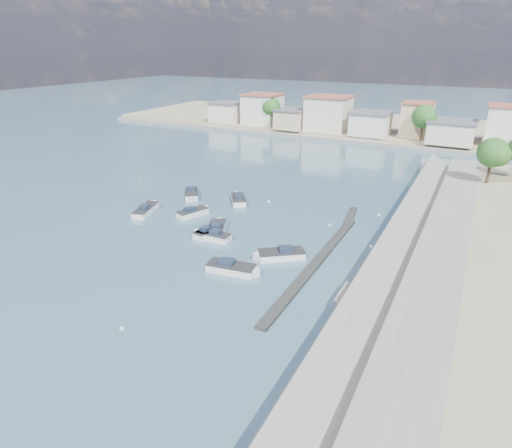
{
  "coord_description": "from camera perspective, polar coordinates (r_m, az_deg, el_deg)",
  "views": [
    {
      "loc": [
        19.98,
        -28.4,
        21.41
      ],
      "look_at": [
        -2.19,
        13.72,
        1.4
      ],
      "focal_mm": 30.0,
      "sensor_mm": 36.0,
      "label": 1
    }
  ],
  "objects": [
    {
      "name": "breakwater",
      "position": [
        48.06,
        9.08,
        -3.73
      ],
      "size": [
        2.0,
        31.02,
        0.35
      ],
      "color": "black",
      "rests_on": "ground"
    },
    {
      "name": "far_town",
      "position": [
        107.0,
        23.0,
        12.19
      ],
      "size": [
        113.01,
        12.8,
        8.35
      ],
      "color": "beige",
      "rests_on": "far_shore_land"
    },
    {
      "name": "shore_trees",
      "position": [
        98.39,
        21.15,
        12.44
      ],
      "size": [
        74.56,
        38.32,
        7.92
      ],
      "color": "#38281E",
      "rests_on": "ground"
    },
    {
      "name": "motorboat_g",
      "position": [
        65.79,
        -8.57,
        3.9
      ],
      "size": [
        4.25,
        4.96,
        1.48
      ],
      "color": "silver",
      "rests_on": "ground"
    },
    {
      "name": "far_shore_land",
      "position": [
        123.79,
        18.5,
        12.03
      ],
      "size": [
        160.0,
        40.0,
        1.4
      ],
      "primitive_type": "cube",
      "color": "gray",
      "rests_on": "ground"
    },
    {
      "name": "far_shore_quay",
      "position": [
        103.54,
        16.32,
        10.19
      ],
      "size": [
        160.0,
        2.5,
        0.8
      ],
      "primitive_type": "cube",
      "color": "slate",
      "rests_on": "ground"
    },
    {
      "name": "motorboat_c",
      "position": [
        51.14,
        -6.0,
        -1.62
      ],
      "size": [
        4.83,
        1.75,
        1.48
      ],
      "color": "silver",
      "rests_on": "ground"
    },
    {
      "name": "seawall_walkway",
      "position": [
        46.22,
        23.0,
        -5.52
      ],
      "size": [
        5.0,
        90.0,
        1.8
      ],
      "primitive_type": "cube",
      "color": "slate",
      "rests_on": "ground"
    },
    {
      "name": "motorboat_f",
      "position": [
        63.13,
        -2.4,
        3.32
      ],
      "size": [
        4.14,
        4.8,
        1.48
      ],
      "color": "silver",
      "rests_on": "ground"
    },
    {
      "name": "motorboat_a",
      "position": [
        53.2,
        -5.24,
        -0.58
      ],
      "size": [
        3.86,
        5.38,
        1.48
      ],
      "color": "silver",
      "rests_on": "ground"
    },
    {
      "name": "mooring_buoys",
      "position": [
        50.64,
        5.53,
        -2.26
      ],
      "size": [
        17.52,
        35.51,
        0.41
      ],
      "color": "white",
      "rests_on": "ground"
    },
    {
      "name": "motorboat_e",
      "position": [
        58.6,
        -8.26,
        1.52
      ],
      "size": [
        3.17,
        4.86,
        1.48
      ],
      "color": "silver",
      "rests_on": "ground"
    },
    {
      "name": "ground",
      "position": [
        74.4,
        11.05,
        5.65
      ],
      "size": [
        400.0,
        400.0,
        0.0
      ],
      "primitive_type": "plane",
      "color": "#2E4C5D",
      "rests_on": "ground"
    },
    {
      "name": "motorboat_b",
      "position": [
        52.2,
        -6.33,
        -1.11
      ],
      "size": [
        2.08,
        4.29,
        1.48
      ],
      "color": "silver",
      "rests_on": "ground"
    },
    {
      "name": "motorboat_h",
      "position": [
        43.71,
        -2.97,
        -6.0
      ],
      "size": [
        5.67,
        2.69,
        1.48
      ],
      "color": "silver",
      "rests_on": "ground"
    },
    {
      "name": "motorboat_d",
      "position": [
        46.47,
        3.03,
        -4.14
      ],
      "size": [
        5.25,
        4.64,
        1.48
      ],
      "color": "silver",
      "rests_on": "ground"
    },
    {
      "name": "sailboat",
      "position": [
        60.89,
        -14.4,
        1.9
      ],
      "size": [
        3.26,
        5.89,
        9.0
      ],
      "color": "silver",
      "rests_on": "ground"
    }
  ]
}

